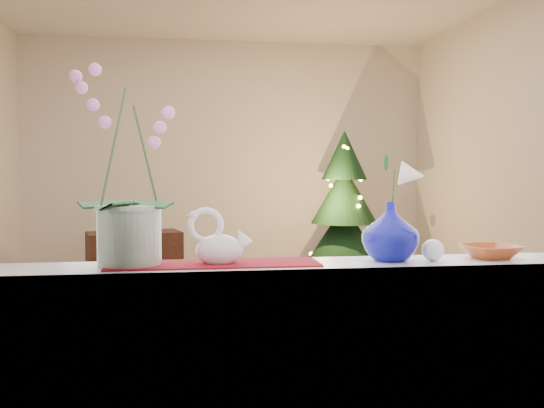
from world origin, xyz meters
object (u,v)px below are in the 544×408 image
(side_table, at_px, (134,266))
(xmas_tree, at_px, (344,211))
(orchid_pot, at_px, (128,165))
(blue_vase, at_px, (390,227))
(amber_dish, at_px, (490,253))
(paperweight, at_px, (433,250))
(swan, at_px, (219,238))

(side_table, bearing_deg, xmas_tree, -9.29)
(orchid_pot, height_order, side_table, orchid_pot)
(orchid_pot, bearing_deg, side_table, 94.52)
(orchid_pot, relative_size, side_table, 0.75)
(side_table, bearing_deg, blue_vase, -86.91)
(orchid_pot, relative_size, xmas_tree, 0.40)
(blue_vase, bearing_deg, side_table, 106.94)
(orchid_pot, distance_m, xmas_tree, 4.49)
(amber_dish, distance_m, side_table, 4.27)
(xmas_tree, bearing_deg, amber_dish, -97.78)
(blue_vase, height_order, paperweight, blue_vase)
(xmas_tree, bearing_deg, orchid_pot, -113.96)
(paperweight, xyz_separation_m, side_table, (-1.34, 3.96, -0.63))
(swan, relative_size, xmas_tree, 0.13)
(amber_dish, relative_size, side_table, 0.19)
(swan, xyz_separation_m, side_table, (-0.60, 3.94, -0.68))
(swan, xyz_separation_m, xmas_tree, (1.52, 4.11, -0.18))
(swan, xyz_separation_m, blue_vase, (0.59, 0.01, 0.03))
(blue_vase, bearing_deg, paperweight, -12.11)
(amber_dish, bearing_deg, side_table, 111.77)
(swan, relative_size, blue_vase, 0.90)
(paperweight, bearing_deg, amber_dish, 7.68)
(orchid_pot, distance_m, blue_vase, 0.91)
(swan, bearing_deg, orchid_pot, 167.63)
(blue_vase, relative_size, paperweight, 3.12)
(paperweight, bearing_deg, side_table, 108.69)
(paperweight, distance_m, side_table, 4.22)
(swan, height_order, paperweight, swan)
(orchid_pot, height_order, blue_vase, orchid_pot)
(blue_vase, xyz_separation_m, side_table, (-1.20, 3.92, -0.71))
(xmas_tree, bearing_deg, paperweight, -100.81)
(swan, bearing_deg, xmas_tree, 61.42)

